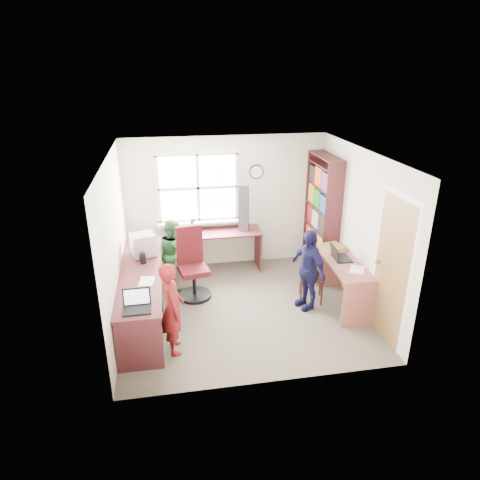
{
  "coord_description": "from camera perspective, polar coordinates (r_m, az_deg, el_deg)",
  "views": [
    {
      "loc": [
        -1.05,
        -5.66,
        3.53
      ],
      "look_at": [
        0.0,
        0.25,
        1.05
      ],
      "focal_mm": 32.0,
      "sensor_mm": 36.0,
      "label": 1
    }
  ],
  "objects": [
    {
      "name": "speaker_b",
      "position": [
        7.1,
        -12.68,
        -0.41
      ],
      "size": [
        0.09,
        0.09,
        0.18
      ],
      "rotation": [
        0.0,
        0.0,
        -0.01
      ],
      "color": "black",
      "rests_on": "l_desk"
    },
    {
      "name": "potted_plant",
      "position": [
        7.55,
        -6.5,
        1.94
      ],
      "size": [
        0.19,
        0.16,
        0.31
      ],
      "primitive_type": "imported",
      "rotation": [
        0.0,
        0.0,
        0.18
      ],
      "color": "#2D7132",
      "rests_on": "l_desk"
    },
    {
      "name": "crt_monitor",
      "position": [
        6.8,
        -12.77,
        -0.61
      ],
      "size": [
        0.43,
        0.4,
        0.35
      ],
      "rotation": [
        0.0,
        0.0,
        0.25
      ],
      "color": "#B7B6BB",
      "rests_on": "l_desk"
    },
    {
      "name": "right_desk",
      "position": [
        6.81,
        14.02,
        -4.52
      ],
      "size": [
        0.63,
        1.27,
        0.72
      ],
      "rotation": [
        0.0,
        0.0,
        -0.05
      ],
      "color": "#9D584E",
      "rests_on": "ground"
    },
    {
      "name": "speaker_a",
      "position": [
        6.58,
        -12.85,
        -2.37
      ],
      "size": [
        0.1,
        0.1,
        0.17
      ],
      "rotation": [
        0.0,
        0.0,
        0.21
      ],
      "color": "black",
      "rests_on": "l_desk"
    },
    {
      "name": "person_red",
      "position": [
        5.61,
        -9.02,
        -8.98
      ],
      "size": [
        0.35,
        0.49,
        1.27
      ],
      "primitive_type": "imported",
      "rotation": [
        0.0,
        0.0,
        1.68
      ],
      "color": "maroon",
      "rests_on": "ground"
    },
    {
      "name": "wooden_chair",
      "position": [
        6.85,
        9.01,
        -4.4
      ],
      "size": [
        0.46,
        0.46,
        0.86
      ],
      "rotation": [
        0.0,
        0.0,
        -0.28
      ],
      "color": "#391713",
      "rests_on": "ground"
    },
    {
      "name": "laptop_left",
      "position": [
        5.44,
        -13.59,
        -8.34
      ],
      "size": [
        0.34,
        0.29,
        0.23
      ],
      "rotation": [
        0.0,
        0.0,
        0.01
      ],
      "color": "black",
      "rests_on": "l_desk"
    },
    {
      "name": "laptop_right",
      "position": [
        6.81,
        13.04,
        -2.05
      ],
      "size": [
        0.3,
        0.35,
        0.24
      ],
      "rotation": [
        0.0,
        0.0,
        1.53
      ],
      "color": "black",
      "rests_on": "right_desk"
    },
    {
      "name": "person_green",
      "position": [
        7.26,
        -8.81,
        -1.71
      ],
      "size": [
        0.55,
        0.65,
        1.18
      ],
      "primitive_type": "imported",
      "rotation": [
        0.0,
        0.0,
        1.76
      ],
      "color": "#2A692D",
      "rests_on": "ground"
    },
    {
      "name": "paper_b",
      "position": [
        6.56,
        15.35,
        -3.8
      ],
      "size": [
        0.32,
        0.35,
        0.0
      ],
      "rotation": [
        0.0,
        0.0,
        -0.52
      ],
      "color": "white",
      "rests_on": "right_desk"
    },
    {
      "name": "person_navy",
      "position": [
        6.58,
        9.06,
        -3.9
      ],
      "size": [
        0.54,
        0.81,
        1.28
      ],
      "primitive_type": "imported",
      "rotation": [
        0.0,
        0.0,
        -1.24
      ],
      "color": "#14143E",
      "rests_on": "ground"
    },
    {
      "name": "bookshelf",
      "position": [
        7.78,
        10.84,
        3.07
      ],
      "size": [
        0.3,
        1.02,
        2.1
      ],
      "color": "#4A1D21",
      "rests_on": "ground"
    },
    {
      "name": "l_desk",
      "position": [
        6.2,
        -11.21,
        -7.76
      ],
      "size": [
        2.38,
        2.95,
        0.75
      ],
      "color": "#4A1D21",
      "rests_on": "ground"
    },
    {
      "name": "cd_tower",
      "position": [
        7.6,
        0.49,
        4.34
      ],
      "size": [
        0.2,
        0.19,
        0.84
      ],
      "rotation": [
        0.0,
        0.0,
        -0.3
      ],
      "color": "black",
      "rests_on": "l_desk"
    },
    {
      "name": "game_box",
      "position": [
        7.15,
        12.27,
        -0.98
      ],
      "size": [
        0.41,
        0.41,
        0.07
      ],
      "rotation": [
        0.0,
        0.0,
        0.28
      ],
      "color": "red",
      "rests_on": "right_desk"
    },
    {
      "name": "room",
      "position": [
        6.3,
        0.34,
        0.89
      ],
      "size": [
        3.64,
        3.44,
        2.44
      ],
      "color": "#4C453B",
      "rests_on": "ground"
    },
    {
      "name": "swivel_chair",
      "position": [
        6.94,
        -6.37,
        -3.61
      ],
      "size": [
        0.63,
        0.63,
        1.16
      ],
      "rotation": [
        0.0,
        0.0,
        0.18
      ],
      "color": "black",
      "rests_on": "ground"
    },
    {
      "name": "paper_a",
      "position": [
        6.07,
        -12.33,
        -5.38
      ],
      "size": [
        0.24,
        0.31,
        0.0
      ],
      "rotation": [
        0.0,
        0.0,
        -0.15
      ],
      "color": "white",
      "rests_on": "l_desk"
    }
  ]
}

